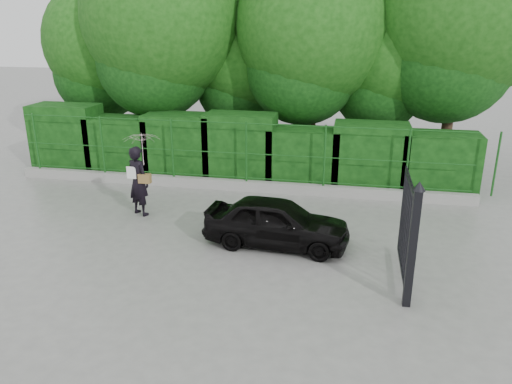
# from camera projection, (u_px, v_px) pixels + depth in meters

# --- Properties ---
(ground) EXTENTS (80.00, 80.00, 0.00)m
(ground) POSITION_uv_depth(u_px,v_px,m) (186.00, 254.00, 11.00)
(ground) COLOR gray
(kerb) EXTENTS (14.00, 0.25, 0.30)m
(kerb) POSITION_uv_depth(u_px,v_px,m) (234.00, 185.00, 15.12)
(kerb) COLOR #9E9E99
(kerb) RESTS_ON ground
(fence) EXTENTS (14.13, 0.06, 1.80)m
(fence) POSITION_uv_depth(u_px,v_px,m) (240.00, 152.00, 14.73)
(fence) COLOR #175219
(fence) RESTS_ON kerb
(hedge) EXTENTS (14.20, 1.20, 2.23)m
(hedge) POSITION_uv_depth(u_px,v_px,m) (234.00, 149.00, 15.81)
(hedge) COLOR black
(hedge) RESTS_ON ground
(trees) EXTENTS (17.10, 6.15, 8.08)m
(trees) POSITION_uv_depth(u_px,v_px,m) (288.00, 28.00, 16.44)
(trees) COLOR black
(trees) RESTS_ON ground
(gate) EXTENTS (0.22, 2.33, 2.36)m
(gate) POSITION_uv_depth(u_px,v_px,m) (410.00, 235.00, 9.09)
(gate) COLOR black
(gate) RESTS_ON ground
(woman) EXTENTS (1.01, 0.95, 2.19)m
(woman) POSITION_uv_depth(u_px,v_px,m) (141.00, 163.00, 12.82)
(woman) COLOR black
(woman) RESTS_ON ground
(car) EXTENTS (3.38, 1.56, 1.12)m
(car) POSITION_uv_depth(u_px,v_px,m) (277.00, 222.00, 11.29)
(car) COLOR black
(car) RESTS_ON ground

